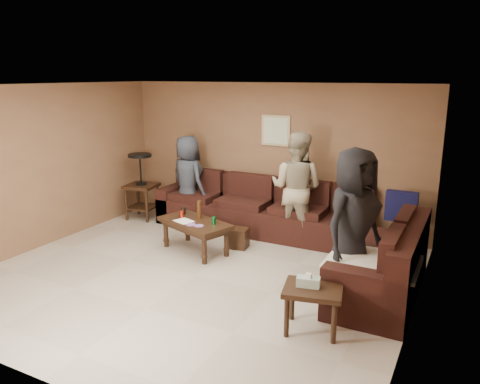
{
  "coord_description": "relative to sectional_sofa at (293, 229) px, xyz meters",
  "views": [
    {
      "loc": [
        3.21,
        -4.9,
        2.64
      ],
      "look_at": [
        0.25,
        0.85,
        1.0
      ],
      "focal_mm": 35.0,
      "sensor_mm": 36.0,
      "label": 1
    }
  ],
  "objects": [
    {
      "name": "sectional_sofa",
      "position": [
        0.0,
        0.0,
        0.0
      ],
      "size": [
        4.65,
        2.9,
        0.97
      ],
      "color": "black",
      "rests_on": "ground"
    },
    {
      "name": "end_table_left",
      "position": [
        -3.09,
        0.24,
        0.31
      ],
      "size": [
        0.61,
        0.61,
        1.22
      ],
      "rotation": [
        0.0,
        0.0,
        0.15
      ],
      "color": "black",
      "rests_on": "ground"
    },
    {
      "name": "person_middle",
      "position": [
        -0.09,
        0.34,
        0.57
      ],
      "size": [
        0.89,
        0.71,
        1.79
      ],
      "primitive_type": "imported",
      "rotation": [
        0.0,
        0.0,
        3.11
      ],
      "color": "tan",
      "rests_on": "ground"
    },
    {
      "name": "wall_art",
      "position": [
        -0.71,
        0.96,
        1.37
      ],
      "size": [
        0.52,
        0.04,
        0.52
      ],
      "color": "tan",
      "rests_on": "ground"
    },
    {
      "name": "person_left",
      "position": [
        -2.19,
        0.44,
        0.47
      ],
      "size": [
        0.9,
        0.74,
        1.59
      ],
      "primitive_type": "imported",
      "rotation": [
        0.0,
        0.0,
        2.79
      ],
      "color": "#2D343F",
      "rests_on": "ground"
    },
    {
      "name": "room",
      "position": [
        -0.81,
        -1.52,
        1.34
      ],
      "size": [
        5.6,
        5.5,
        2.5
      ],
      "color": "#B9AE9C",
      "rests_on": "ground"
    },
    {
      "name": "coffee_table",
      "position": [
        -1.29,
        -0.75,
        0.08
      ],
      "size": [
        1.29,
        0.93,
        0.77
      ],
      "rotation": [
        0.0,
        0.0,
        -0.34
      ],
      "color": "black",
      "rests_on": "ground"
    },
    {
      "name": "waste_bin",
      "position": [
        -0.76,
        -0.31,
        -0.17
      ],
      "size": [
        0.29,
        0.29,
        0.31
      ],
      "primitive_type": "cube",
      "rotation": [
        0.0,
        0.0,
        0.15
      ],
      "color": "black",
      "rests_on": "ground"
    },
    {
      "name": "side_table_right",
      "position": [
        1.03,
        -2.12,
        0.1
      ],
      "size": [
        0.69,
        0.6,
        0.64
      ],
      "rotation": [
        0.0,
        0.0,
        0.21
      ],
      "color": "black",
      "rests_on": "ground"
    },
    {
      "name": "person_right",
      "position": [
        1.18,
        -1.14,
        0.59
      ],
      "size": [
        0.88,
        1.05,
        1.83
      ],
      "primitive_type": "imported",
      "rotation": [
        0.0,
        0.0,
        1.18
      ],
      "color": "black",
      "rests_on": "ground"
    }
  ]
}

